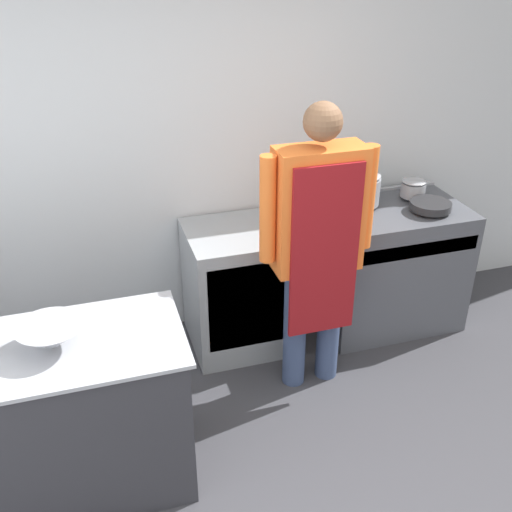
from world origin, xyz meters
TOP-DOWN VIEW (x-y plane):
  - wall_back at (0.00, 2.06)m, footprint 8.00×0.05m
  - prep_counter at (-1.06, 0.75)m, footprint 1.33×0.65m
  - stove at (1.24, 1.65)m, footprint 0.97×0.66m
  - fridge_unit at (0.17, 1.70)m, footprint 0.70×0.62m
  - person_cook at (0.47, 1.17)m, footprint 0.68×0.24m
  - mixing_bowl at (-0.99, 0.73)m, footprint 0.31×0.31m
  - stock_pot at (1.02, 1.77)m, footprint 0.27×0.27m
  - saute_pan at (1.44, 1.54)m, footprint 0.27×0.27m
  - sauce_pot at (1.44, 1.77)m, footprint 0.17×0.17m

SIDE VIEW (x-z plane):
  - fridge_unit at x=0.17m, z-range 0.00..0.85m
  - prep_counter at x=-1.06m, z-range 0.00..0.87m
  - stove at x=1.24m, z-range -0.01..0.90m
  - saute_pan at x=1.44m, z-range 0.90..0.95m
  - mixing_bowl at x=-0.99m, z-range 0.87..1.00m
  - sauce_pot at x=1.44m, z-range 0.90..1.03m
  - stock_pot at x=1.02m, z-range 0.90..1.13m
  - person_cook at x=0.47m, z-range 0.13..1.91m
  - wall_back at x=0.00m, z-range 0.00..2.70m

